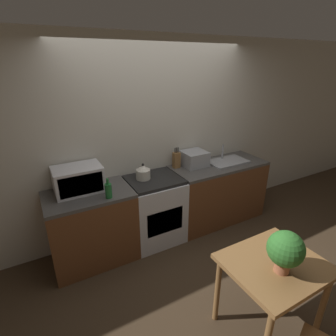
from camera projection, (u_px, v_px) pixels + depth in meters
The scene contains 13 objects.
ground_plane at pixel (201, 267), 3.13m from camera, with size 16.00×16.00×0.00m, color #3D2D1E.
wall_back at pixel (157, 139), 3.54m from camera, with size 10.00×0.06×2.60m.
counter_left_run at pixel (92, 227), 3.12m from camera, with size 0.97×0.62×0.90m.
counter_right_run at pixel (217, 192), 3.96m from camera, with size 1.42×0.62×0.90m.
stove_range at pixel (155, 209), 3.49m from camera, with size 0.68×0.62×0.90m.
kettle at pixel (143, 172), 3.28m from camera, with size 0.18×0.18×0.21m.
microwave at pixel (78, 179), 2.95m from camera, with size 0.53×0.37×0.29m.
bottle at pixel (108, 190), 2.83m from camera, with size 0.07×0.07×0.23m.
knife_block at pixel (176, 160), 3.62m from camera, with size 0.09×0.08×0.29m.
toaster_oven at pixel (194, 159), 3.69m from camera, with size 0.33×0.32×0.21m.
sink_basin at pixel (227, 161), 3.86m from camera, with size 0.59×0.36×0.24m.
dining_table at pixel (273, 273), 2.19m from camera, with size 0.80×0.68×0.75m.
potted_plant at pixel (285, 250), 1.98m from camera, with size 0.28×0.28×0.36m.
Camera 1 is at (-1.52, -1.95, 2.28)m, focal length 28.00 mm.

